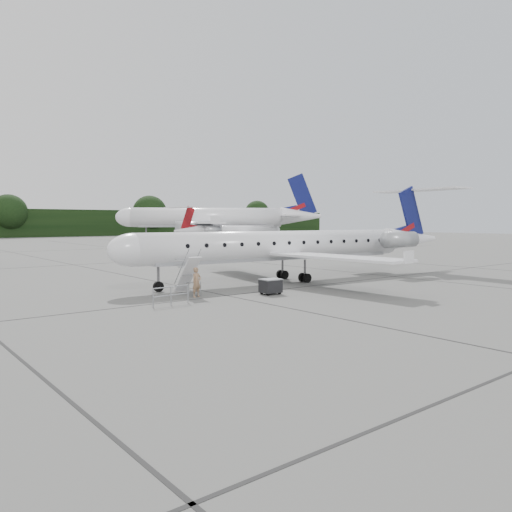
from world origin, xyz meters
TOP-DOWN VIEW (x-y plane):
  - ground at (0.00, 0.00)m, footprint 320.00×320.00m
  - main_regional_jet at (1.43, 7.44)m, footprint 31.20×23.61m
  - airstair at (-7.65, 6.02)m, footprint 1.02×2.16m
  - passenger at (-7.75, 4.82)m, footprint 0.72×0.55m
  - safety_railing at (-10.39, 3.18)m, footprint 2.20×0.23m
  - baggage_cart at (-3.58, 2.92)m, footprint 1.22×1.00m
  - bg_narrowbody at (35.87, 70.66)m, footprint 50.74×47.18m
  - bg_regional_right at (38.05, 61.63)m, footprint 30.31×23.81m

SIDE VIEW (x-z plane):
  - ground at x=0.00m, z-range 0.00..0.00m
  - safety_railing at x=-10.39m, z-range 0.00..1.00m
  - baggage_cart at x=-3.58m, z-range 0.00..1.02m
  - passenger at x=-7.75m, z-range 0.00..1.78m
  - airstair at x=-7.65m, z-range 0.00..2.38m
  - bg_regional_right at x=38.05m, z-range 0.00..7.25m
  - main_regional_jet at x=1.43m, z-range 0.00..7.59m
  - bg_narrowbody at x=35.87m, z-range 0.00..14.81m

